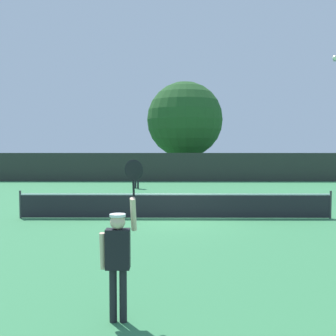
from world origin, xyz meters
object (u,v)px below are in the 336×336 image
at_px(player_serving, 119,250).
at_px(large_tree, 185,120).
at_px(player_receiving, 137,173).
at_px(tennis_ball, 213,215).
at_px(parked_car_near, 89,168).
at_px(parked_car_mid, 234,166).
at_px(parked_car_far, 277,166).

xyz_separation_m(player_serving, large_tree, (2.16, 31.11, 4.00)).
distance_m(player_serving, large_tree, 31.44).
height_order(player_receiving, tennis_ball, player_receiving).
relative_size(parked_car_near, parked_car_mid, 0.98).
height_order(large_tree, parked_car_far, large_tree).
bearing_deg(parked_car_far, player_receiving, -126.22).
bearing_deg(parked_car_far, tennis_ball, -103.35).
bearing_deg(parked_car_mid, large_tree, -155.15).
bearing_deg(parked_car_near, player_serving, -76.47).
bearing_deg(parked_car_far, player_serving, -101.75).
bearing_deg(large_tree, player_serving, -93.98).
xyz_separation_m(large_tree, parked_car_mid, (5.04, 2.91, -4.38)).
distance_m(large_tree, parked_car_mid, 7.28).
bearing_deg(player_receiving, large_tree, -107.68).
distance_m(player_receiving, parked_car_near, 11.85).
height_order(tennis_ball, parked_car_mid, parked_car_mid).
relative_size(player_receiving, parked_car_far, 0.37).
distance_m(parked_car_near, parked_car_far, 18.16).
distance_m(player_receiving, tennis_ball, 11.14).
xyz_separation_m(parked_car_near, parked_car_mid, (13.78, 3.34, 0.00)).
bearing_deg(parked_car_far, large_tree, -157.86).
distance_m(player_serving, parked_car_far, 35.48).
height_order(parked_car_mid, parked_car_far, same).
relative_size(player_serving, large_tree, 0.30).
distance_m(player_serving, tennis_ball, 10.01).
bearing_deg(player_serving, parked_car_far, 71.35).
xyz_separation_m(tennis_ball, parked_car_near, (-9.08, 21.04, 0.74)).
height_order(parked_car_near, parked_car_far, same).
relative_size(tennis_ball, large_tree, 0.01).
bearing_deg(player_receiving, parked_car_near, -63.92).
bearing_deg(parked_car_far, parked_car_mid, -178.69).
bearing_deg(player_serving, tennis_ball, 75.45).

